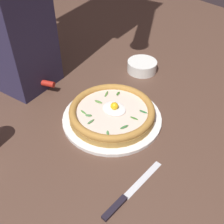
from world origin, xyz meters
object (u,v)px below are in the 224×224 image
object	(u,v)px
pizza	(112,112)
side_bowl	(142,66)
pizza_cutter	(37,81)
table_knife	(125,197)

from	to	relation	value
pizza	side_bowl	size ratio (longest dim) A/B	2.32
pizza	pizza_cutter	bearing A→B (deg)	-160.25
pizza	table_knife	distance (m)	0.30
pizza	side_bowl	xyz separation A→B (m)	(-0.15, 0.29, -0.01)
pizza_cutter	table_knife	xyz separation A→B (m)	(0.56, -0.05, -0.04)
table_knife	pizza_cutter	bearing A→B (deg)	174.37
pizza	table_knife	world-z (taller)	pizza
pizza_cutter	table_knife	distance (m)	0.56
side_bowl	pizza_cutter	xyz separation A→B (m)	(-0.15, -0.40, 0.02)
table_knife	pizza	bearing A→B (deg)	146.49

